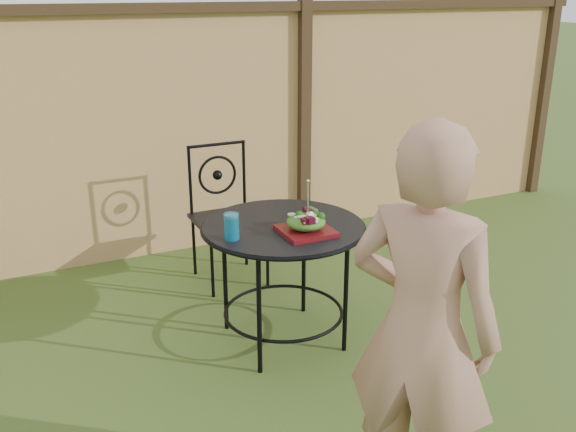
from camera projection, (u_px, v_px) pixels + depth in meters
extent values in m
plane|color=#284215|center=(262.00, 411.00, 3.16)|extent=(60.00, 60.00, 0.00)
cube|color=#E5B071|center=(143.00, 140.00, 4.72)|extent=(8.00, 0.05, 1.80)
cube|color=black|center=(135.00, 8.00, 4.37)|extent=(8.00, 0.07, 0.07)
cube|color=black|center=(304.00, 120.00, 5.19)|extent=(0.09, 0.09, 1.90)
cube|color=black|center=(543.00, 98.00, 6.23)|extent=(0.09, 0.09, 1.90)
cylinder|color=black|center=(283.00, 226.00, 3.56)|extent=(0.90, 0.90, 0.02)
torus|color=black|center=(283.00, 227.00, 3.57)|extent=(0.92, 0.92, 0.02)
torus|color=black|center=(284.00, 312.00, 3.74)|extent=(0.70, 0.70, 0.02)
cylinder|color=black|center=(304.00, 260.00, 4.01)|extent=(0.03, 0.03, 0.71)
cylinder|color=black|center=(225.00, 276.00, 3.80)|extent=(0.03, 0.03, 0.71)
cylinder|color=black|center=(259.00, 314.00, 3.36)|extent=(0.03, 0.03, 0.71)
cylinder|color=black|center=(346.00, 295.00, 3.57)|extent=(0.03, 0.03, 0.71)
cube|color=black|center=(229.00, 220.00, 4.42)|extent=(0.46, 0.46, 0.03)
cylinder|color=black|center=(216.00, 144.00, 4.43)|extent=(0.42, 0.02, 0.02)
torus|color=black|center=(217.00, 175.00, 4.50)|extent=(0.28, 0.02, 0.28)
cylinder|color=black|center=(212.00, 267.00, 4.25)|extent=(0.02, 0.02, 0.44)
cylinder|color=black|center=(268.00, 257.00, 4.41)|extent=(0.02, 0.02, 0.44)
cylinder|color=black|center=(194.00, 246.00, 4.59)|extent=(0.02, 0.02, 0.44)
cylinder|color=black|center=(246.00, 237.00, 4.75)|extent=(0.02, 0.02, 0.44)
cylinder|color=black|center=(190.00, 181.00, 4.43)|extent=(0.02, 0.02, 0.50)
cylinder|color=black|center=(244.00, 174.00, 4.59)|extent=(0.02, 0.02, 0.50)
imported|color=#A5755E|center=(422.00, 332.00, 2.33)|extent=(0.63, 0.69, 1.58)
cube|color=#4D0B0D|center=(306.00, 231.00, 3.43)|extent=(0.27, 0.27, 0.02)
ellipsoid|color=#235614|center=(306.00, 222.00, 3.42)|extent=(0.21, 0.21, 0.08)
cylinder|color=silver|center=(308.00, 198.00, 3.38)|extent=(0.01, 0.01, 0.18)
cylinder|color=#0B6389|center=(232.00, 227.00, 3.33)|extent=(0.08, 0.08, 0.14)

